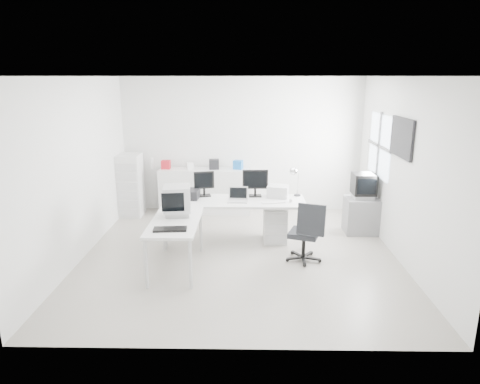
{
  "coord_description": "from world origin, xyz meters",
  "views": [
    {
      "loc": [
        0.12,
        -6.44,
        2.8
      ],
      "look_at": [
        0.0,
        0.2,
        1.0
      ],
      "focal_mm": 32.0,
      "sensor_mm": 36.0,
      "label": 1
    }
  ],
  "objects_px": {
    "main_desk": "(235,221)",
    "side_desk": "(176,245)",
    "lcd_monitor_large": "(255,184)",
    "tv_cabinet": "(361,215)",
    "sideboard": "(205,191)",
    "laser_printer": "(278,191)",
    "lcd_monitor_small": "(204,184)",
    "crt_tv": "(364,186)",
    "drawer_pedestal": "(275,224)",
    "inkjet_printer": "(186,194)",
    "office_chair": "(304,231)",
    "filing_cabinet": "(131,185)",
    "laptop": "(238,195)",
    "crt_monitor": "(177,202)"
  },
  "relations": [
    {
      "from": "main_desk",
      "to": "office_chair",
      "type": "height_order",
      "value": "office_chair"
    },
    {
      "from": "filing_cabinet",
      "to": "main_desk",
      "type": "bearing_deg",
      "value": -33.28
    },
    {
      "from": "crt_monitor",
      "to": "crt_tv",
      "type": "distance_m",
      "value": 3.43
    },
    {
      "from": "side_desk",
      "to": "laser_printer",
      "type": "distance_m",
      "value": 2.13
    },
    {
      "from": "side_desk",
      "to": "crt_tv",
      "type": "distance_m",
      "value": 3.57
    },
    {
      "from": "crt_monitor",
      "to": "office_chair",
      "type": "relative_size",
      "value": 0.45
    },
    {
      "from": "lcd_monitor_large",
      "to": "office_chair",
      "type": "bearing_deg",
      "value": -56.14
    },
    {
      "from": "drawer_pedestal",
      "to": "crt_tv",
      "type": "height_order",
      "value": "crt_tv"
    },
    {
      "from": "crt_tv",
      "to": "sideboard",
      "type": "relative_size",
      "value": 0.27
    },
    {
      "from": "lcd_monitor_large",
      "to": "tv_cabinet",
      "type": "height_order",
      "value": "lcd_monitor_large"
    },
    {
      "from": "side_desk",
      "to": "lcd_monitor_small",
      "type": "bearing_deg",
      "value": 77.47
    },
    {
      "from": "lcd_monitor_small",
      "to": "crt_tv",
      "type": "distance_m",
      "value": 2.88
    },
    {
      "from": "crt_monitor",
      "to": "sideboard",
      "type": "bearing_deg",
      "value": 78.43
    },
    {
      "from": "lcd_monitor_large",
      "to": "filing_cabinet",
      "type": "relative_size",
      "value": 0.36
    },
    {
      "from": "filing_cabinet",
      "to": "crt_monitor",
      "type": "bearing_deg",
      "value": -59.69
    },
    {
      "from": "main_desk",
      "to": "crt_monitor",
      "type": "relative_size",
      "value": 5.47
    },
    {
      "from": "tv_cabinet",
      "to": "main_desk",
      "type": "bearing_deg",
      "value": -168.29
    },
    {
      "from": "main_desk",
      "to": "lcd_monitor_small",
      "type": "bearing_deg",
      "value": 155.56
    },
    {
      "from": "inkjet_printer",
      "to": "laser_printer",
      "type": "distance_m",
      "value": 1.6
    },
    {
      "from": "tv_cabinet",
      "to": "crt_tv",
      "type": "relative_size",
      "value": 1.32
    },
    {
      "from": "side_desk",
      "to": "filing_cabinet",
      "type": "height_order",
      "value": "filing_cabinet"
    },
    {
      "from": "tv_cabinet",
      "to": "sideboard",
      "type": "xyz_separation_m",
      "value": [
        -3.0,
        1.17,
        0.14
      ]
    },
    {
      "from": "office_chair",
      "to": "filing_cabinet",
      "type": "relative_size",
      "value": 0.76
    },
    {
      "from": "drawer_pedestal",
      "to": "side_desk",
      "type": "bearing_deg",
      "value": -143.43
    },
    {
      "from": "main_desk",
      "to": "inkjet_printer",
      "type": "relative_size",
      "value": 5.42
    },
    {
      "from": "laptop",
      "to": "crt_monitor",
      "type": "relative_size",
      "value": 0.8
    },
    {
      "from": "sideboard",
      "to": "laser_printer",
      "type": "bearing_deg",
      "value": -44.99
    },
    {
      "from": "crt_tv",
      "to": "sideboard",
      "type": "xyz_separation_m",
      "value": [
        -3.0,
        1.17,
        -0.41
      ]
    },
    {
      "from": "inkjet_printer",
      "to": "filing_cabinet",
      "type": "xyz_separation_m",
      "value": [
        -1.34,
        1.33,
        -0.19
      ]
    },
    {
      "from": "main_desk",
      "to": "inkjet_printer",
      "type": "height_order",
      "value": "inkjet_printer"
    },
    {
      "from": "laptop",
      "to": "side_desk",
      "type": "bearing_deg",
      "value": -128.59
    },
    {
      "from": "inkjet_printer",
      "to": "tv_cabinet",
      "type": "bearing_deg",
      "value": 10.93
    },
    {
      "from": "drawer_pedestal",
      "to": "lcd_monitor_large",
      "type": "distance_m",
      "value": 0.79
    },
    {
      "from": "lcd_monitor_small",
      "to": "laptop",
      "type": "relative_size",
      "value": 1.27
    },
    {
      "from": "side_desk",
      "to": "inkjet_printer",
      "type": "distance_m",
      "value": 1.28
    },
    {
      "from": "crt_monitor",
      "to": "filing_cabinet",
      "type": "distance_m",
      "value": 2.67
    },
    {
      "from": "main_desk",
      "to": "drawer_pedestal",
      "type": "bearing_deg",
      "value": 4.09
    },
    {
      "from": "main_desk",
      "to": "side_desk",
      "type": "distance_m",
      "value": 1.39
    },
    {
      "from": "main_desk",
      "to": "crt_monitor",
      "type": "height_order",
      "value": "crt_monitor"
    },
    {
      "from": "inkjet_printer",
      "to": "filing_cabinet",
      "type": "relative_size",
      "value": 0.35
    },
    {
      "from": "inkjet_printer",
      "to": "filing_cabinet",
      "type": "height_order",
      "value": "filing_cabinet"
    },
    {
      "from": "inkjet_printer",
      "to": "office_chair",
      "type": "height_order",
      "value": "office_chair"
    },
    {
      "from": "laser_printer",
      "to": "side_desk",
      "type": "bearing_deg",
      "value": -128.74
    },
    {
      "from": "drawer_pedestal",
      "to": "tv_cabinet",
      "type": "height_order",
      "value": "tv_cabinet"
    },
    {
      "from": "lcd_monitor_small",
      "to": "laptop",
      "type": "bearing_deg",
      "value": -43.82
    },
    {
      "from": "drawer_pedestal",
      "to": "sideboard",
      "type": "bearing_deg",
      "value": 130.79
    },
    {
      "from": "crt_tv",
      "to": "sideboard",
      "type": "height_order",
      "value": "crt_tv"
    },
    {
      "from": "side_desk",
      "to": "tv_cabinet",
      "type": "bearing_deg",
      "value": 26.53
    },
    {
      "from": "drawer_pedestal",
      "to": "inkjet_printer",
      "type": "relative_size",
      "value": 1.35
    },
    {
      "from": "main_desk",
      "to": "crt_tv",
      "type": "bearing_deg",
      "value": 11.71
    }
  ]
}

